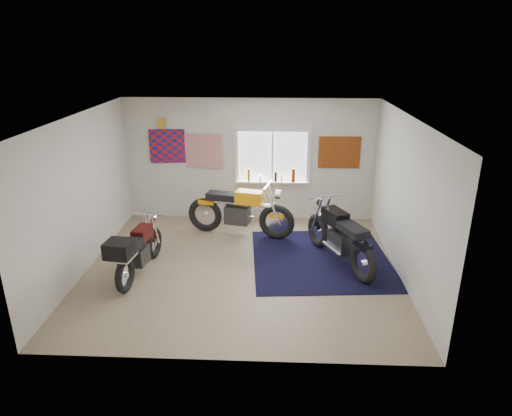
{
  "coord_description": "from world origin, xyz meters",
  "views": [
    {
      "loc": [
        0.58,
        -7.27,
        3.87
      ],
      "look_at": [
        0.23,
        0.4,
        1.01
      ],
      "focal_mm": 32.0,
      "sensor_mm": 36.0,
      "label": 1
    }
  ],
  "objects_px": {
    "maroon_tourer": "(136,251)",
    "black_chrome_bike": "(340,238)",
    "yellow_triumph": "(240,212)",
    "navy_rug": "(321,259)"
  },
  "relations": [
    {
      "from": "yellow_triumph",
      "to": "maroon_tourer",
      "type": "relative_size",
      "value": 1.23
    },
    {
      "from": "navy_rug",
      "to": "black_chrome_bike",
      "type": "relative_size",
      "value": 1.26
    },
    {
      "from": "maroon_tourer",
      "to": "navy_rug",
      "type": "bearing_deg",
      "value": -68.83
    },
    {
      "from": "yellow_triumph",
      "to": "black_chrome_bike",
      "type": "bearing_deg",
      "value": -19.46
    },
    {
      "from": "black_chrome_bike",
      "to": "maroon_tourer",
      "type": "bearing_deg",
      "value": 76.31
    },
    {
      "from": "navy_rug",
      "to": "maroon_tourer",
      "type": "bearing_deg",
      "value": -165.58
    },
    {
      "from": "yellow_triumph",
      "to": "navy_rug",
      "type": "bearing_deg",
      "value": -21.13
    },
    {
      "from": "maroon_tourer",
      "to": "black_chrome_bike",
      "type": "bearing_deg",
      "value": -72.01
    },
    {
      "from": "black_chrome_bike",
      "to": "navy_rug",
      "type": "bearing_deg",
      "value": 42.72
    },
    {
      "from": "navy_rug",
      "to": "yellow_triumph",
      "type": "bearing_deg",
      "value": 146.27
    }
  ]
}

